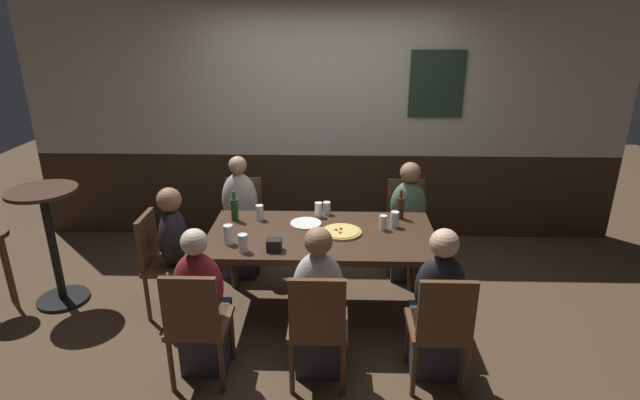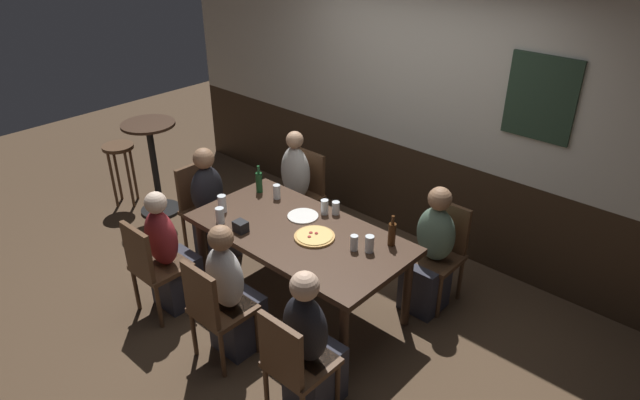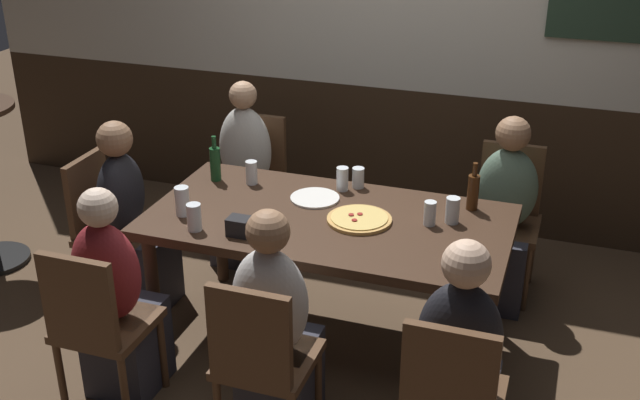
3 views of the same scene
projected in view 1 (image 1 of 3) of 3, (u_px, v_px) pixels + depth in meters
ground_plane at (321, 312)px, 4.29m from camera, size 12.00×12.00×0.00m
wall_back at (326, 122)px, 5.38m from camera, size 6.40×0.13×2.60m
dining_table at (321, 242)px, 4.06m from camera, size 1.83×0.95×0.74m
chair_left_far at (243, 218)px, 4.98m from camera, size 0.40×0.40×0.88m
chair_right_far at (405, 219)px, 4.93m from camera, size 0.40×0.40×0.88m
chair_mid_near at (318, 323)px, 3.28m from camera, size 0.40×0.40×0.88m
chair_left_near at (196, 321)px, 3.31m from camera, size 0.40×0.40×0.88m
chair_right_near at (441, 325)px, 3.26m from camera, size 0.40×0.40×0.88m
chair_head_west at (162, 258)px, 4.16m from camera, size 0.40×0.40×0.88m
person_left_far at (240, 225)px, 4.83m from camera, size 0.34×0.37×1.16m
person_right_far at (407, 229)px, 4.79m from camera, size 0.34×0.37×1.12m
person_mid_near at (319, 312)px, 3.45m from camera, size 0.34×0.37×1.13m
person_left_near at (203, 311)px, 3.47m from camera, size 0.34×0.37×1.11m
person_right_near at (436, 314)px, 3.42m from camera, size 0.34×0.37×1.13m
person_head_west at (182, 261)px, 4.16m from camera, size 0.37×0.34×1.11m
pizza at (341, 232)px, 4.03m from camera, size 0.33×0.33×0.03m
pint_glass_stout at (243, 244)px, 3.70m from camera, size 0.07×0.07×0.14m
beer_glass_half at (318, 211)px, 4.34m from camera, size 0.06×0.06×0.13m
pint_glass_amber at (395, 220)px, 4.13m from camera, size 0.07×0.07×0.13m
highball_clear at (327, 209)px, 4.40m from camera, size 0.07×0.07×0.11m
tumbler_water at (260, 214)px, 4.28m from camera, size 0.07×0.07×0.13m
pint_glass_pale at (383, 223)px, 4.08m from camera, size 0.06×0.06×0.13m
tumbler_short at (228, 236)px, 3.83m from camera, size 0.07×0.07×0.15m
beer_bottle_green at (235, 209)px, 4.25m from camera, size 0.06×0.06×0.26m
beer_bottle_brown at (400, 207)px, 4.29m from camera, size 0.06×0.06×0.26m
plate_white_large at (306, 223)px, 4.21m from camera, size 0.26×0.26×0.01m
condiment_caddy at (274, 245)px, 3.73m from camera, size 0.11×0.09×0.09m
side_bar_table at (51, 237)px, 4.25m from camera, size 0.56×0.56×1.05m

